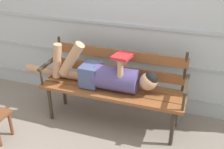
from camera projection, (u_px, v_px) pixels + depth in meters
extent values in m
plane|color=gray|center=(107.00, 131.00, 3.09)|extent=(12.00, 12.00, 0.00)
cube|color=#B2BCC6|center=(126.00, 6.00, 3.08)|extent=(4.48, 0.06, 2.57)
cube|color=#A3ADB7|center=(124.00, 88.00, 3.54)|extent=(4.48, 0.02, 0.04)
cube|color=#A3ADB7|center=(124.00, 58.00, 3.35)|extent=(4.48, 0.02, 0.04)
cube|color=#A3ADB7|center=(125.00, 25.00, 3.15)|extent=(4.48, 0.02, 0.04)
cube|color=brown|center=(108.00, 97.00, 2.91)|extent=(1.65, 0.14, 0.04)
cube|color=brown|center=(112.00, 90.00, 3.04)|extent=(1.65, 0.14, 0.04)
cube|color=brown|center=(116.00, 84.00, 3.17)|extent=(1.65, 0.14, 0.04)
cube|color=brown|center=(118.00, 71.00, 3.16)|extent=(1.58, 0.05, 0.11)
cube|color=brown|center=(118.00, 54.00, 3.06)|extent=(1.58, 0.05, 0.11)
cylinder|color=#382D23|center=(60.00, 54.00, 3.33)|extent=(0.03, 0.03, 0.46)
cylinder|color=#382D23|center=(185.00, 72.00, 2.89)|extent=(0.03, 0.03, 0.46)
cylinder|color=#382D23|center=(50.00, 104.00, 3.21)|extent=(0.04, 0.04, 0.43)
cylinder|color=#382D23|center=(172.00, 129.00, 2.79)|extent=(0.04, 0.04, 0.43)
cylinder|color=#382D23|center=(64.00, 90.00, 3.50)|extent=(0.04, 0.04, 0.43)
cylinder|color=#382D23|center=(176.00, 110.00, 3.08)|extent=(0.04, 0.04, 0.43)
cube|color=#382D23|center=(48.00, 63.00, 3.17)|extent=(0.04, 0.42, 0.03)
cylinder|color=#382D23|center=(41.00, 77.00, 3.07)|extent=(0.03, 0.03, 0.20)
cube|color=#382D23|center=(187.00, 84.00, 2.71)|extent=(0.04, 0.42, 0.03)
cylinder|color=#382D23|center=(184.00, 102.00, 2.61)|extent=(0.03, 0.03, 0.20)
cylinder|color=#514784|center=(116.00, 79.00, 2.96)|extent=(0.49, 0.27, 0.27)
cube|color=#475684|center=(91.00, 75.00, 3.05)|extent=(0.20, 0.26, 0.24)
sphere|color=tan|center=(148.00, 81.00, 2.84)|extent=(0.19, 0.19, 0.19)
sphere|color=black|center=(150.00, 79.00, 2.82)|extent=(0.16, 0.16, 0.16)
cylinder|color=tan|center=(71.00, 59.00, 2.97)|extent=(0.33, 0.11, 0.44)
cylinder|color=tan|center=(57.00, 61.00, 3.04)|extent=(0.15, 0.09, 0.42)
cylinder|color=tan|center=(56.00, 72.00, 3.27)|extent=(0.82, 0.10, 0.10)
cylinder|color=tan|center=(120.00, 72.00, 2.81)|extent=(0.06, 0.06, 0.27)
cylinder|color=tan|center=(125.00, 66.00, 2.94)|extent=(0.06, 0.06, 0.27)
cube|color=red|center=(123.00, 56.00, 2.81)|extent=(0.20, 0.27, 0.05)
cylinder|color=brown|center=(11.00, 123.00, 2.97)|extent=(0.04, 0.04, 0.30)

